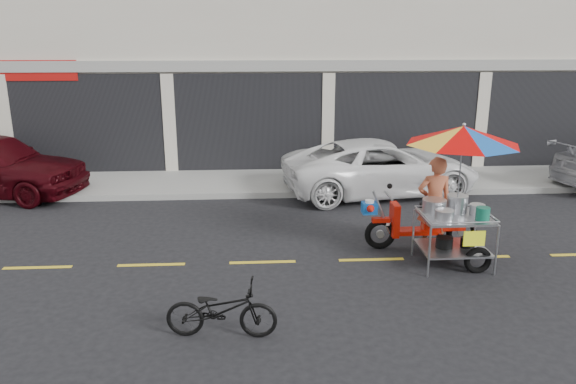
{
  "coord_description": "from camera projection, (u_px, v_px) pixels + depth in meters",
  "views": [
    {
      "loc": [
        -2.1,
        -9.44,
        4.07
      ],
      "look_at": [
        -1.5,
        0.6,
        1.15
      ],
      "focal_mm": 35.0,
      "sensor_mm": 36.0,
      "label": 1
    }
  ],
  "objects": [
    {
      "name": "shophouse_block",
      "position": [
        395.0,
        24.0,
        19.44
      ],
      "size": [
        36.0,
        8.11,
        10.4
      ],
      "color": "beige",
      "rests_on": "ground"
    },
    {
      "name": "centerline",
      "position": [
        371.0,
        260.0,
        10.31
      ],
      "size": [
        42.0,
        0.1,
        0.01
      ],
      "primitive_type": "cube",
      "color": "gold",
      "rests_on": "ground"
    },
    {
      "name": "sidewalk",
      "position": [
        331.0,
        179.0,
        15.56
      ],
      "size": [
        45.0,
        3.0,
        0.15
      ],
      "primitive_type": "cube",
      "color": "gray",
      "rests_on": "ground"
    },
    {
      "name": "near_bicycle",
      "position": [
        221.0,
        310.0,
        7.63
      ],
      "size": [
        1.57,
        0.67,
        0.8
      ],
      "primitive_type": "imported",
      "rotation": [
        0.0,
        0.0,
        1.48
      ],
      "color": "black",
      "rests_on": "ground"
    },
    {
      "name": "food_vendor_rig",
      "position": [
        450.0,
        173.0,
        9.98
      ],
      "size": [
        2.53,
        2.01,
        2.56
      ],
      "rotation": [
        0.0,
        0.0,
        0.01
      ],
      "color": "black",
      "rests_on": "ground"
    },
    {
      "name": "white_pickup",
      "position": [
        381.0,
        167.0,
        14.31
      ],
      "size": [
        5.28,
        3.05,
        1.38
      ],
      "primitive_type": "imported",
      "rotation": [
        0.0,
        0.0,
        1.73
      ],
      "color": "white",
      "rests_on": "ground"
    },
    {
      "name": "ground",
      "position": [
        371.0,
        260.0,
        10.31
      ],
      "size": [
        90.0,
        90.0,
        0.0
      ],
      "primitive_type": "plane",
      "color": "black"
    }
  ]
}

